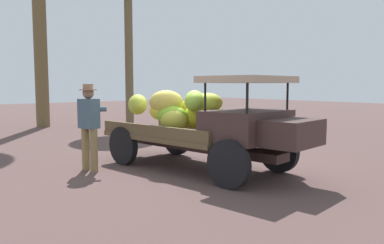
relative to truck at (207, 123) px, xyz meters
The scene contains 3 objects.
ground_plane 0.98m from the truck, 147.26° to the left, with size 60.00×60.00×0.00m, color brown.
truck is the anchor object (origin of this frame).
farmer 2.31m from the truck, 128.90° to the right, with size 0.53×0.49×1.71m.
Camera 1 is at (5.83, -5.13, 1.70)m, focal length 36.08 mm.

